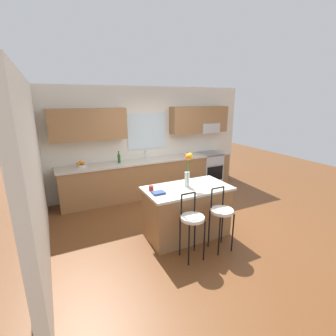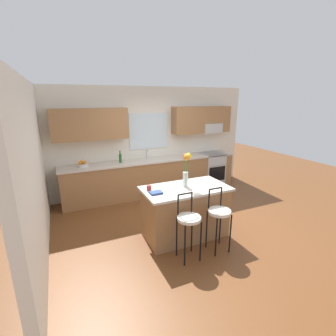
{
  "view_description": "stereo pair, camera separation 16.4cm",
  "coord_description": "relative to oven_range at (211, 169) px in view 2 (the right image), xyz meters",
  "views": [
    {
      "loc": [
        -2.32,
        -3.92,
        2.41
      ],
      "look_at": [
        -0.12,
        0.55,
        1.0
      ],
      "focal_mm": 26.36,
      "sensor_mm": 36.0,
      "label": 1
    },
    {
      "loc": [
        -2.17,
        -3.99,
        2.41
      ],
      "look_at": [
        -0.12,
        0.55,
        1.0
      ],
      "focal_mm": 26.36,
      "sensor_mm": 36.0,
      "label": 2
    }
  ],
  "objects": [
    {
      "name": "fruit_bowl_oranges",
      "position": [
        -3.47,
        0.03,
        0.51
      ],
      "size": [
        0.24,
        0.24,
        0.16
      ],
      "color": "silver",
      "rests_on": "counter_run"
    },
    {
      "name": "counter_run",
      "position": [
        -1.75,
        0.02,
        0.01
      ],
      "size": [
        4.56,
        0.64,
        0.92
      ],
      "color": "#996B42",
      "rests_on": "ground"
    },
    {
      "name": "sink_faucet",
      "position": [
        -1.88,
        0.17,
        0.6
      ],
      "size": [
        0.02,
        0.13,
        0.23
      ],
      "color": "#B7BABC",
      "rests_on": "counter_run"
    },
    {
      "name": "oven_range",
      "position": [
        0.0,
        0.0,
        0.0
      ],
      "size": [
        0.6,
        0.64,
        0.92
      ],
      "color": "#B7BABC",
      "rests_on": "ground"
    },
    {
      "name": "kitchen_island",
      "position": [
        -1.98,
        -2.13,
        0.0
      ],
      "size": [
        1.51,
        0.82,
        0.92
      ],
      "color": "#996B42",
      "rests_on": "ground"
    },
    {
      "name": "wall_left",
      "position": [
        -4.31,
        -1.38,
        0.89
      ],
      "size": [
        0.12,
        4.6,
        2.7
      ],
      "primitive_type": "cube",
      "color": "silver",
      "rests_on": "ground"
    },
    {
      "name": "bottle_olive_oil",
      "position": [
        -2.6,
        0.02,
        0.58
      ],
      "size": [
        0.06,
        0.06,
        0.29
      ],
      "color": "#1E5923",
      "rests_on": "counter_run"
    },
    {
      "name": "cookbook",
      "position": [
        -2.55,
        -2.18,
        0.48
      ],
      "size": [
        0.2,
        0.15,
        0.03
      ],
      "primitive_type": "cube",
      "color": "navy",
      "rests_on": "kitchen_island"
    },
    {
      "name": "bar_stool_middle",
      "position": [
        -1.71,
        -2.75,
        0.18
      ],
      "size": [
        0.36,
        0.36,
        1.04
      ],
      "color": "black",
      "rests_on": "ground"
    },
    {
      "name": "bar_stool_near",
      "position": [
        -2.26,
        -2.75,
        0.18
      ],
      "size": [
        0.36,
        0.36,
        1.04
      ],
      "color": "black",
      "rests_on": "ground"
    },
    {
      "name": "back_wall_assembly",
      "position": [
        -1.71,
        0.31,
        1.05
      ],
      "size": [
        5.6,
        0.5,
        2.7
      ],
      "color": "silver",
      "rests_on": "ground"
    },
    {
      "name": "mug_ceramic",
      "position": [
        -2.61,
        -2.0,
        0.51
      ],
      "size": [
        0.08,
        0.08,
        0.09
      ],
      "primitive_type": "cylinder",
      "color": "#A52D28",
      "rests_on": "kitchen_island"
    },
    {
      "name": "ground_plane",
      "position": [
        -1.75,
        -1.68,
        -0.46
      ],
      "size": [
        14.0,
        14.0,
        0.0
      ],
      "primitive_type": "plane",
      "color": "brown"
    },
    {
      "name": "flower_vase",
      "position": [
        -1.95,
        -2.08,
        0.83
      ],
      "size": [
        0.16,
        0.16,
        0.6
      ],
      "color": "silver",
      "rests_on": "kitchen_island"
    }
  ]
}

